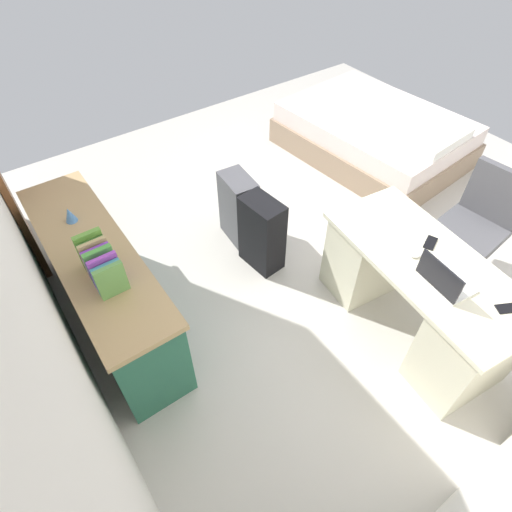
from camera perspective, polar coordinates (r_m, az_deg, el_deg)
ground_plane at (r=3.97m, az=10.24°, el=2.32°), size 5.70×5.70×0.00m
desk at (r=3.19m, az=20.67°, el=-4.78°), size 1.51×0.82×0.72m
office_chair at (r=3.78m, az=27.17°, el=3.00°), size 0.52×0.52×0.94m
credenza at (r=3.22m, az=-19.75°, el=-3.77°), size 1.80×0.48×0.75m
bed at (r=5.06m, az=15.67°, el=15.46°), size 2.01×1.55×0.58m
suitcase_black at (r=3.47m, az=0.79°, el=3.00°), size 0.38×0.26×0.66m
suitcase_spare_grey at (r=3.73m, az=-2.36°, el=6.42°), size 0.38×0.25×0.64m
laptop at (r=2.80m, az=23.99°, el=-2.89°), size 0.33×0.26×0.21m
computer_mouse at (r=2.94m, az=20.86°, el=0.29°), size 0.07×0.11×0.03m
cell_phone_near_laptop at (r=2.88m, az=30.86°, el=-6.07°), size 0.12×0.15×0.01m
cell_phone_by_mouse at (r=3.06m, az=22.47°, el=1.66°), size 0.11×0.15×0.01m
book_row at (r=2.67m, az=-20.15°, el=-1.01°), size 0.35×0.17×0.24m
figurine_small at (r=3.18m, az=-23.84°, el=5.11°), size 0.08×0.08×0.11m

